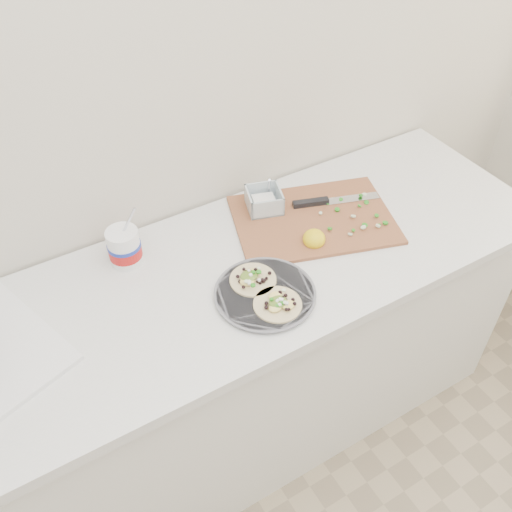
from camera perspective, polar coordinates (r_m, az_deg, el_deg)
counter at (r=2.00m, az=-6.84°, el=-12.33°), size 2.44×0.66×0.90m
taco_plate at (r=1.61m, az=0.90°, el=-3.59°), size 0.29×0.29×0.04m
tub at (r=1.72m, az=-12.99°, el=1.12°), size 0.10×0.10×0.22m
cutboard at (r=1.86m, az=5.33°, el=4.16°), size 0.59×0.49×0.08m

